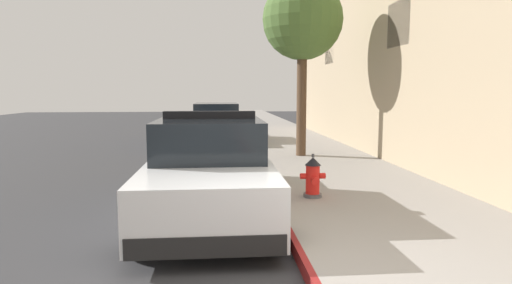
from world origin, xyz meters
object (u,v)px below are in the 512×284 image
at_px(fire_hydrant, 313,177).
at_px(police_cruiser, 210,168).
at_px(parked_car_silver_ahead, 216,124).
at_px(street_tree, 303,21).

bearing_deg(fire_hydrant, police_cruiser, -172.14).
xyz_separation_m(police_cruiser, fire_hydrant, (1.77, 0.24, -0.23)).
relative_size(parked_car_silver_ahead, fire_hydrant, 6.37).
distance_m(police_cruiser, parked_car_silver_ahead, 9.62).
bearing_deg(parked_car_silver_ahead, fire_hydrant, -79.68).
bearing_deg(street_tree, police_cruiser, -116.20).
height_order(parked_car_silver_ahead, fire_hydrant, parked_car_silver_ahead).
height_order(police_cruiser, street_tree, street_tree).
bearing_deg(fire_hydrant, parked_car_silver_ahead, 100.32).
relative_size(police_cruiser, street_tree, 0.98).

